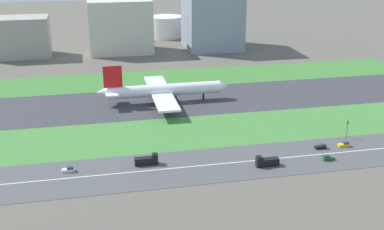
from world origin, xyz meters
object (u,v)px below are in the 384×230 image
Objects in this scene: office_tower at (212,15)px; hangar_building at (120,26)px; airliner at (161,90)px; truck_1 at (147,160)px; car_3 at (321,146)px; truck_0 at (267,162)px; traffic_light at (347,128)px; fuel_tank_centre at (205,25)px; car_1 at (328,158)px; car_0 at (344,144)px; terminal_building at (20,37)px; car_2 at (69,170)px; fuel_tank_west at (166,27)px.

hangar_building is at bearing 180.00° from office_tower.
airliner is 7.74× the size of truck_1.
airliner is 127.47m from office_tower.
car_3 is 0.52× the size of truck_0.
fuel_tank_centre is at bearing 92.00° from traffic_light.
office_tower is (3.87, 192.00, 22.93)m from car_1.
truck_1 is 1.91× the size of car_0.
hangar_building is at bearing 112.05° from car_0.
terminal_building is (-128.63, 192.00, 12.34)m from car_1.
hangar_building reaches higher than car_2.
car_0 is 197.12m from hangar_building.
traffic_light is at bearing -41.57° from airliner.
car_0 is 229.73m from fuel_tank_west.
office_tower reaches higher than hangar_building.
fuel_tank_west reaches higher than car_0.
car_3 is at bearing -83.80° from fuel_tank_west.
traffic_light is at bearing -85.59° from office_tower.
car_3 is at bearing -70.67° from hangar_building.
fuel_tank_centre reaches higher than truck_0.
fuel_tank_centre reaches higher than car_2.
truck_0 is at bearing -159.00° from car_3.
car_1 is 237.31m from fuel_tank_centre.
truck_1 is at bearing -180.00° from car_0.
traffic_light is (83.27, 7.99, 2.62)m from truck_1.
fuel_tank_west is (39.19, 45.00, -9.94)m from hangar_building.
airliner is 93.00m from car_1.
office_tower is (65.53, 0.00, 5.70)m from hangar_building.
car_0 is 0.61× the size of traffic_light.
truck_1 is at bearing -174.52° from traffic_light.
terminal_building reaches higher than truck_1.
fuel_tank_west is at bearing 100.29° from traffic_light.
truck_0 is (26.51, -78.00, -4.56)m from airliner.
car_3 is 228.45m from fuel_tank_west.
fuel_tank_centre reaches higher than traffic_light.
fuel_tank_centre reaches higher than fuel_tank_west.
fuel_tank_west reaches higher than car_3.
fuel_tank_centre is (33.48, 237.00, 6.60)m from truck_0.
truck_0 is 195.26m from office_tower.
airliner is 161.44m from fuel_tank_west.
truck_1 is at bearing -102.94° from airliner.
terminal_building reaches higher than fuel_tank_centre.
truck_1 and truck_0 have the same top height.
fuel_tank_west reaches higher than truck_0.
fuel_tank_west is at bearing 98.65° from car_0.
traffic_light is at bearing 4.12° from car_2.
car_3 is at bearing -90.53° from office_tower.
traffic_light is 0.28× the size of fuel_tank_west.
truck_0 is at bearing 0.00° from car_1.
fuel_tank_centre is at bearing 88.13° from car_3.
car_1 is at bearing -133.84° from traffic_light.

